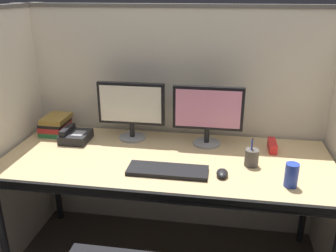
{
  "coord_description": "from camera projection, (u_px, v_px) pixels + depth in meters",
  "views": [
    {
      "loc": [
        0.3,
        -1.56,
        1.65
      ],
      "look_at": [
        0.0,
        0.35,
        0.92
      ],
      "focal_mm": 38.44,
      "sensor_mm": 36.0,
      "label": 1
    }
  ],
  "objects": [
    {
      "name": "desk_phone",
      "position": [
        75.0,
        136.0,
        2.31
      ],
      "size": [
        0.17,
        0.19,
        0.09
      ],
      "color": "black",
      "rests_on": "desk"
    },
    {
      "name": "monitor_left",
      "position": [
        131.0,
        107.0,
        2.28
      ],
      "size": [
        0.43,
        0.17,
        0.37
      ],
      "color": "gray",
      "rests_on": "desk"
    },
    {
      "name": "red_stapler",
      "position": [
        272.0,
        146.0,
        2.18
      ],
      "size": [
        0.04,
        0.15,
        0.06
      ],
      "primitive_type": "cube",
      "color": "red",
      "rests_on": "desk"
    },
    {
      "name": "pen_cup",
      "position": [
        252.0,
        157.0,
        1.98
      ],
      "size": [
        0.08,
        0.08,
        0.16
      ],
      "color": "#4C4742",
      "rests_on": "desk"
    },
    {
      "name": "cubicle_partition_rear",
      "position": [
        177.0,
        124.0,
        2.48
      ],
      "size": [
        2.21,
        0.06,
        1.57
      ],
      "color": "beige",
      "rests_on": "ground"
    },
    {
      "name": "desk",
      "position": [
        166.0,
        167.0,
        2.09
      ],
      "size": [
        1.9,
        0.8,
        0.74
      ],
      "color": "tan",
      "rests_on": "ground"
    },
    {
      "name": "book_stack",
      "position": [
        56.0,
        125.0,
        2.43
      ],
      "size": [
        0.16,
        0.21,
        0.12
      ],
      "color": "#26723F",
      "rests_on": "desk"
    },
    {
      "name": "monitor_right",
      "position": [
        208.0,
        112.0,
        2.19
      ],
      "size": [
        0.43,
        0.17,
        0.37
      ],
      "color": "gray",
      "rests_on": "desk"
    },
    {
      "name": "soda_can",
      "position": [
        291.0,
        175.0,
        1.77
      ],
      "size": [
        0.07,
        0.07,
        0.12
      ],
      "primitive_type": "cylinder",
      "color": "#263FB2",
      "rests_on": "desk"
    },
    {
      "name": "keyboard_main",
      "position": [
        168.0,
        170.0,
        1.92
      ],
      "size": [
        0.43,
        0.15,
        0.02
      ],
      "primitive_type": "cube",
      "color": "black",
      "rests_on": "desk"
    },
    {
      "name": "computer_mouse",
      "position": [
        222.0,
        173.0,
        1.87
      ],
      "size": [
        0.06,
        0.1,
        0.04
      ],
      "color": "black",
      "rests_on": "desk"
    }
  ]
}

